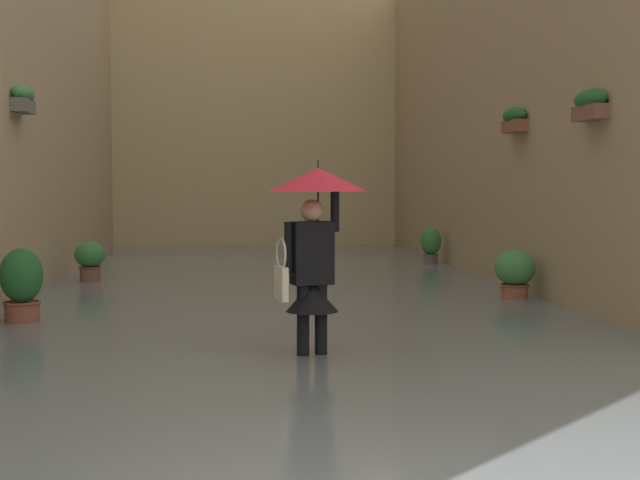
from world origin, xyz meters
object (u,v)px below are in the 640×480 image
person_wading (315,226)px  potted_plant_far_left (431,246)px  potted_plant_mid_right (22,287)px  potted_plant_far_right (90,261)px  potted_plant_mid_left (515,274)px

person_wading → potted_plant_far_left: 9.86m
potted_plant_mid_right → potted_plant_far_right: bearing=-92.5°
potted_plant_mid_right → potted_plant_far_left: bearing=-133.6°
potted_plant_far_right → potted_plant_mid_right: bearing=87.5°
person_wading → potted_plant_mid_right: person_wading is taller
potted_plant_far_right → person_wading: bearing=114.1°
potted_plant_far_left → potted_plant_far_right: bearing=21.5°
potted_plant_far_right → potted_plant_mid_right: 4.33m
potted_plant_far_right → potted_plant_mid_left: potted_plant_mid_left is taller
potted_plant_far_right → potted_plant_far_left: potted_plant_far_left is taller
potted_plant_far_left → person_wading: bearing=70.5°
potted_plant_far_right → potted_plant_far_left: (-6.31, -2.49, 0.02)m
potted_plant_far_left → potted_plant_mid_left: 5.38m
potted_plant_far_left → potted_plant_mid_left: size_ratio=1.06×
potted_plant_far_left → potted_plant_mid_right: 9.41m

